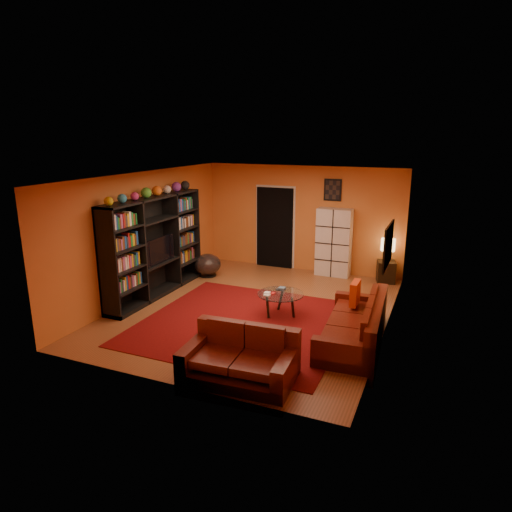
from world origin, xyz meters
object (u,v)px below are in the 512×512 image
at_px(loveseat, 241,358).
at_px(side_table, 386,272).
at_px(table_lamp, 388,245).
at_px(bowl_chair, 207,264).
at_px(sofa, 358,326).
at_px(entertainment_unit, 155,247).
at_px(tv, 156,250).
at_px(storage_cabinet, 334,242).
at_px(coffee_table, 281,296).

distance_m(loveseat, side_table, 5.33).
xyz_separation_m(loveseat, table_lamp, (1.32, 5.17, 0.59)).
height_order(bowl_chair, side_table, bowl_chair).
relative_size(bowl_chair, side_table, 1.32).
xyz_separation_m(sofa, loveseat, (-1.32, -1.76, -0.00)).
distance_m(entertainment_unit, tv, 0.09).
xyz_separation_m(bowl_chair, table_lamp, (4.04, 1.20, 0.59)).
distance_m(side_table, table_lamp, 0.63).
relative_size(entertainment_unit, tv, 3.15).
bearing_deg(table_lamp, tv, -147.39).
distance_m(tv, table_lamp, 5.18).
height_order(tv, side_table, tv).
height_order(loveseat, bowl_chair, loveseat).
relative_size(tv, bowl_chair, 1.44).
distance_m(tv, sofa, 4.46).
xyz_separation_m(side_table, table_lamp, (0.00, 0.00, 0.63)).
xyz_separation_m(tv, side_table, (4.37, 2.79, -0.74)).
xyz_separation_m(loveseat, bowl_chair, (-2.72, 3.97, 0.01)).
relative_size(tv, table_lamp, 1.79).
distance_m(bowl_chair, side_table, 4.22).
xyz_separation_m(storage_cabinet, table_lamp, (1.27, -0.05, 0.06)).
relative_size(coffee_table, side_table, 1.74).
bearing_deg(tv, table_lamp, -57.39).
distance_m(coffee_table, bowl_chair, 2.98).
height_order(sofa, storage_cabinet, storage_cabinet).
bearing_deg(coffee_table, bowl_chair, 146.24).
xyz_separation_m(sofa, bowl_chair, (-4.04, 2.21, 0.01)).
bearing_deg(sofa, coffee_table, 156.89).
distance_m(sofa, bowl_chair, 4.61).
relative_size(sofa, storage_cabinet, 1.42).
bearing_deg(storage_cabinet, coffee_table, -95.27).
distance_m(coffee_table, storage_cabinet, 2.95).
distance_m(sofa, table_lamp, 3.46).
bearing_deg(bowl_chair, loveseat, -55.57).
relative_size(entertainment_unit, bowl_chair, 4.55).
bearing_deg(entertainment_unit, sofa, -8.48).
height_order(entertainment_unit, loveseat, entertainment_unit).
bearing_deg(side_table, table_lamp, 0.00).
xyz_separation_m(loveseat, storage_cabinet, (0.05, 5.22, 0.53)).
relative_size(sofa, side_table, 4.63).
bearing_deg(coffee_table, side_table, 61.19).
bearing_deg(storage_cabinet, tv, -136.81).
relative_size(tv, storage_cabinet, 0.58).
bearing_deg(sofa, loveseat, -130.48).
xyz_separation_m(entertainment_unit, table_lamp, (4.42, 2.75, -0.17)).
distance_m(coffee_table, side_table, 3.26).
xyz_separation_m(tv, loveseat, (3.04, -2.37, -0.71)).
distance_m(entertainment_unit, storage_cabinet, 4.22).
bearing_deg(sofa, side_table, 86.42).
bearing_deg(tv, coffee_table, -91.19).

